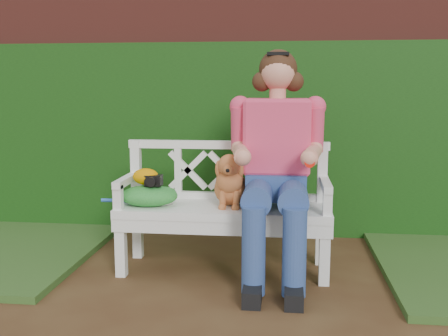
# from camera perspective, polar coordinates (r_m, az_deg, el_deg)

# --- Properties ---
(ground) EXTENTS (60.00, 60.00, 0.00)m
(ground) POSITION_cam_1_polar(r_m,az_deg,el_deg) (3.27, -0.86, -14.89)
(ground) COLOR #3D2313
(brick_wall) EXTENTS (10.00, 0.30, 2.20)m
(brick_wall) POSITION_cam_1_polar(r_m,az_deg,el_deg) (4.89, 2.05, 6.27)
(brick_wall) COLOR maroon
(brick_wall) RESTS_ON ground
(ivy_hedge) EXTENTS (10.00, 0.18, 1.70)m
(ivy_hedge) POSITION_cam_1_polar(r_m,az_deg,el_deg) (4.69, 1.81, 3.10)
(ivy_hedge) COLOR #184911
(ivy_hedge) RESTS_ON ground
(garden_bench) EXTENTS (1.58, 0.61, 0.48)m
(garden_bench) POSITION_cam_1_polar(r_m,az_deg,el_deg) (3.81, 0.00, -7.61)
(garden_bench) COLOR white
(garden_bench) RESTS_ON ground
(seated_woman) EXTENTS (0.91, 1.07, 1.63)m
(seated_woman) POSITION_cam_1_polar(r_m,az_deg,el_deg) (3.64, 5.73, 0.88)
(seated_woman) COLOR #DE4B79
(seated_woman) RESTS_ON ground
(dog) EXTENTS (0.34, 0.40, 0.39)m
(dog) POSITION_cam_1_polar(r_m,az_deg,el_deg) (3.70, 0.73, -1.21)
(dog) COLOR #A26643
(dog) RESTS_ON garden_bench
(tennis_racket) EXTENTS (0.61, 0.38, 0.03)m
(tennis_racket) POSITION_cam_1_polar(r_m,az_deg,el_deg) (3.85, -8.08, -3.61)
(tennis_racket) COLOR white
(tennis_racket) RESTS_ON garden_bench
(green_bag) EXTENTS (0.46, 0.38, 0.14)m
(green_bag) POSITION_cam_1_polar(r_m,az_deg,el_deg) (3.79, -8.20, -2.94)
(green_bag) COLOR #226F1C
(green_bag) RESTS_ON garden_bench
(camera_item) EXTENTS (0.12, 0.09, 0.08)m
(camera_item) POSITION_cam_1_polar(r_m,az_deg,el_deg) (3.75, -7.67, -1.33)
(camera_item) COLOR black
(camera_item) RESTS_ON green_bag
(baseball_glove) EXTENTS (0.20, 0.16, 0.12)m
(baseball_glove) POSITION_cam_1_polar(r_m,az_deg,el_deg) (3.79, -8.51, -0.93)
(baseball_glove) COLOR #D08200
(baseball_glove) RESTS_ON green_bag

